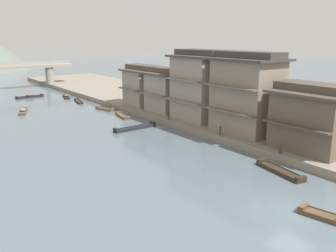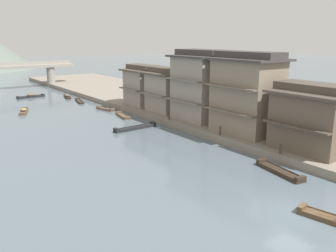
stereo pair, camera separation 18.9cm
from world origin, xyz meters
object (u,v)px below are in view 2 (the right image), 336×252
(house_waterfront_nearest, at_px, (314,118))
(house_waterfront_narrow, at_px, (167,90))
(house_waterfront_far, at_px, (143,85))
(mooring_post_dock_far, at_px, (169,116))
(boat_moored_second, at_px, (24,111))
(house_waterfront_tall, at_px, (201,86))
(house_waterfront_second, at_px, (247,93))
(boat_upstream_distant, at_px, (67,96))
(boat_moored_far, at_px, (79,101))
(boat_moored_third, at_px, (123,116))
(boat_crossing_west, at_px, (31,96))
(boat_midriver_drifting, at_px, (105,109))
(boat_midriver_upstream, at_px, (135,128))
(stone_bridge, at_px, (15,72))
(boat_moored_nearest, at_px, (280,171))
(mooring_post_dock_mid, at_px, (220,131))
(mooring_post_dock_near, at_px, (280,149))

(house_waterfront_nearest, xyz_separation_m, house_waterfront_narrow, (-0.54, 22.40, 0.01))
(house_waterfront_far, distance_m, mooring_post_dock_far, 11.64)
(boat_moored_second, height_order, house_waterfront_tall, house_waterfront_tall)
(house_waterfront_nearest, height_order, house_waterfront_second, house_waterfront_second)
(boat_upstream_distant, height_order, mooring_post_dock_far, mooring_post_dock_far)
(boat_moored_far, xyz_separation_m, house_waterfront_tall, (5.95, -25.17, 4.97))
(mooring_post_dock_far, bearing_deg, boat_moored_third, 105.32)
(boat_moored_third, xyz_separation_m, boat_crossing_west, (-5.71, 24.94, 0.13))
(boat_moored_second, xyz_separation_m, boat_moored_third, (10.56, -11.37, -0.10))
(boat_midriver_drifting, distance_m, boat_midriver_upstream, 13.23)
(boat_upstream_distant, relative_size, stone_bridge, 0.17)
(boat_moored_nearest, height_order, stone_bridge, stone_bridge)
(house_waterfront_nearest, bearing_deg, house_waterfront_far, 90.84)
(boat_moored_second, relative_size, boat_midriver_drifting, 1.20)
(house_waterfront_far, distance_m, stone_bridge, 36.93)
(house_waterfront_narrow, bearing_deg, boat_moored_second, 136.62)
(boat_moored_third, relative_size, stone_bridge, 0.17)
(boat_midriver_drifting, distance_m, house_waterfront_second, 24.92)
(boat_midriver_upstream, distance_m, house_waterfront_tall, 9.82)
(boat_moored_third, bearing_deg, house_waterfront_nearest, -77.61)
(boat_moored_second, height_order, mooring_post_dock_mid, mooring_post_dock_mid)
(boat_moored_third, xyz_separation_m, house_waterfront_narrow, (5.14, -3.47, 3.66))
(boat_midriver_upstream, height_order, house_waterfront_second, house_waterfront_second)
(boat_midriver_drifting, distance_m, house_waterfront_tall, 17.70)
(mooring_post_dock_mid, bearing_deg, boat_moored_far, 94.27)
(boat_moored_far, distance_m, mooring_post_dock_mid, 32.47)
(boat_moored_third, bearing_deg, house_waterfront_second, -73.10)
(stone_bridge, bearing_deg, house_waterfront_narrow, -76.29)
(stone_bridge, bearing_deg, boat_moored_third, -82.49)
(mooring_post_dock_near, relative_size, stone_bridge, 0.03)
(boat_moored_nearest, xyz_separation_m, mooring_post_dock_far, (2.25, 18.61, 1.11))
(boat_midriver_drifting, height_order, boat_crossing_west, boat_crossing_west)
(boat_crossing_west, bearing_deg, house_waterfront_far, -63.56)
(boat_crossing_west, bearing_deg, stone_bridge, 87.22)
(house_waterfront_tall, xyz_separation_m, stone_bridge, (-10.80, 48.42, -1.33))
(boat_moored_nearest, xyz_separation_m, stone_bridge, (-5.01, 65.01, 3.60))
(boat_moored_nearest, bearing_deg, stone_bridge, 94.41)
(boat_midriver_upstream, height_order, mooring_post_dock_mid, mooring_post_dock_mid)
(boat_crossing_west, bearing_deg, boat_midriver_upstream, -83.69)
(boat_moored_second, distance_m, boat_moored_third, 15.51)
(mooring_post_dock_far, bearing_deg, boat_midriver_drifting, 97.84)
(boat_midriver_drifting, relative_size, mooring_post_dock_far, 3.95)
(mooring_post_dock_mid, bearing_deg, boat_moored_second, 114.03)
(boat_midriver_upstream, height_order, mooring_post_dock_near, mooring_post_dock_near)
(boat_moored_third, height_order, stone_bridge, stone_bridge)
(mooring_post_dock_mid, bearing_deg, boat_upstream_distant, 93.65)
(house_waterfront_narrow, bearing_deg, house_waterfront_nearest, -88.61)
(house_waterfront_tall, bearing_deg, boat_moored_second, 127.24)
(mooring_post_dock_mid, bearing_deg, boat_midriver_upstream, 113.10)
(boat_crossing_west, bearing_deg, boat_moored_second, -109.67)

